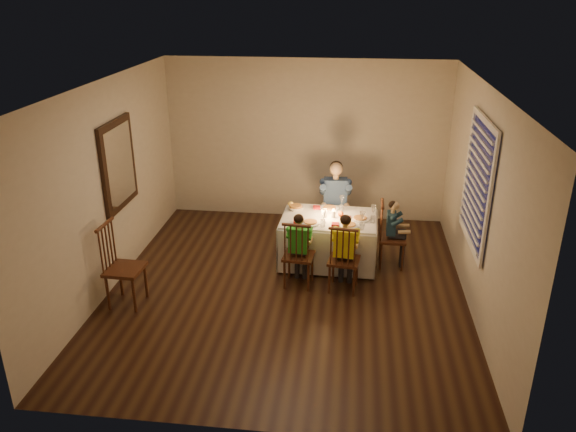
# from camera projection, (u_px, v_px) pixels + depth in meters

# --- Properties ---
(ground) EXTENTS (5.00, 5.00, 0.00)m
(ground) POSITION_uv_depth(u_px,v_px,m) (287.00, 289.00, 7.24)
(ground) COLOR black
(ground) RESTS_ON ground
(wall_left) EXTENTS (0.02, 5.00, 2.60)m
(wall_left) POSITION_uv_depth(u_px,v_px,m) (108.00, 187.00, 6.99)
(wall_left) COLOR beige
(wall_left) RESTS_ON ground
(wall_right) EXTENTS (0.02, 5.00, 2.60)m
(wall_right) POSITION_uv_depth(u_px,v_px,m) (480.00, 203.00, 6.49)
(wall_right) COLOR beige
(wall_right) RESTS_ON ground
(wall_back) EXTENTS (4.50, 0.02, 2.60)m
(wall_back) POSITION_uv_depth(u_px,v_px,m) (306.00, 141.00, 9.03)
(wall_back) COLOR beige
(wall_back) RESTS_ON ground
(ceiling) EXTENTS (5.00, 5.00, 0.00)m
(ceiling) POSITION_uv_depth(u_px,v_px,m) (287.00, 85.00, 6.24)
(ceiling) COLOR white
(ceiling) RESTS_ON wall_back
(dining_table) EXTENTS (1.34, 0.99, 0.65)m
(dining_table) POSITION_uv_depth(u_px,v_px,m) (329.00, 230.00, 7.76)
(dining_table) COLOR silver
(dining_table) RESTS_ON ground
(chair_adult) EXTENTS (0.40, 0.39, 0.93)m
(chair_adult) POSITION_uv_depth(u_px,v_px,m) (334.00, 240.00, 8.61)
(chair_adult) COLOR #371A0F
(chair_adult) RESTS_ON ground
(chair_near_left) EXTENTS (0.41, 0.40, 0.93)m
(chair_near_left) POSITION_uv_depth(u_px,v_px,m) (298.00, 284.00, 7.35)
(chair_near_left) COLOR #371A0F
(chair_near_left) RESTS_ON ground
(chair_near_right) EXTENTS (0.42, 0.41, 0.93)m
(chair_near_right) POSITION_uv_depth(u_px,v_px,m) (343.00, 289.00, 7.24)
(chair_near_right) COLOR #371A0F
(chair_near_right) RESTS_ON ground
(chair_end) EXTENTS (0.37, 0.39, 0.93)m
(chair_end) POSITION_uv_depth(u_px,v_px,m) (390.00, 265.00, 7.85)
(chair_end) COLOR #371A0F
(chair_end) RESTS_ON ground
(chair_extra) EXTENTS (0.43, 0.45, 1.06)m
(chair_extra) POSITION_uv_depth(u_px,v_px,m) (129.00, 303.00, 6.92)
(chair_extra) COLOR #371A0F
(chair_extra) RESTS_ON ground
(adult) EXTENTS (0.48, 0.45, 1.25)m
(adult) POSITION_uv_depth(u_px,v_px,m) (334.00, 240.00, 8.61)
(adult) COLOR navy
(adult) RESTS_ON ground
(child_green) EXTENTS (0.34, 0.32, 1.00)m
(child_green) POSITION_uv_depth(u_px,v_px,m) (298.00, 284.00, 7.35)
(child_green) COLOR green
(child_green) RESTS_ON ground
(child_yellow) EXTENTS (0.38, 0.35, 1.05)m
(child_yellow) POSITION_uv_depth(u_px,v_px,m) (343.00, 289.00, 7.24)
(child_yellow) COLOR yellow
(child_yellow) RESTS_ON ground
(child_teal) EXTENTS (0.27, 0.29, 0.96)m
(child_teal) POSITION_uv_depth(u_px,v_px,m) (390.00, 265.00, 7.85)
(child_teal) COLOR #1B3645
(child_teal) RESTS_ON ground
(setting_adult) EXTENTS (0.27, 0.27, 0.02)m
(setting_adult) POSITION_uv_depth(u_px,v_px,m) (329.00, 208.00, 7.95)
(setting_adult) COLOR white
(setting_adult) RESTS_ON dining_table
(setting_green) EXTENTS (0.27, 0.27, 0.02)m
(setting_green) POSITION_uv_depth(u_px,v_px,m) (311.00, 223.00, 7.48)
(setting_green) COLOR white
(setting_green) RESTS_ON dining_table
(setting_yellow) EXTENTS (0.27, 0.27, 0.02)m
(setting_yellow) POSITION_uv_depth(u_px,v_px,m) (349.00, 225.00, 7.40)
(setting_yellow) COLOR white
(setting_yellow) RESTS_ON dining_table
(setting_teal) EXTENTS (0.27, 0.27, 0.02)m
(setting_teal) POSITION_uv_depth(u_px,v_px,m) (360.00, 219.00, 7.60)
(setting_teal) COLOR white
(setting_teal) RESTS_ON dining_table
(candle_left) EXTENTS (0.06, 0.06, 0.10)m
(candle_left) POSITION_uv_depth(u_px,v_px,m) (325.00, 214.00, 7.67)
(candle_left) COLOR white
(candle_left) RESTS_ON dining_table
(candle_right) EXTENTS (0.06, 0.06, 0.10)m
(candle_right) POSITION_uv_depth(u_px,v_px,m) (334.00, 214.00, 7.65)
(candle_right) COLOR white
(candle_right) RESTS_ON dining_table
(squash) EXTENTS (0.09, 0.09, 0.09)m
(squash) POSITION_uv_depth(u_px,v_px,m) (291.00, 205.00, 7.99)
(squash) COLOR yellow
(squash) RESTS_ON dining_table
(orange_fruit) EXTENTS (0.08, 0.08, 0.08)m
(orange_fruit) POSITION_uv_depth(u_px,v_px,m) (341.00, 214.00, 7.68)
(orange_fruit) COLOR orange
(orange_fruit) RESTS_ON dining_table
(serving_bowl) EXTENTS (0.29, 0.29, 0.06)m
(serving_bowl) POSITION_uv_depth(u_px,v_px,m) (296.00, 208.00, 7.92)
(serving_bowl) COLOR white
(serving_bowl) RESTS_ON dining_table
(wall_mirror) EXTENTS (0.06, 0.95, 1.15)m
(wall_mirror) POSITION_uv_depth(u_px,v_px,m) (118.00, 165.00, 7.18)
(wall_mirror) COLOR black
(wall_mirror) RESTS_ON wall_left
(window_blinds) EXTENTS (0.07, 1.34, 1.54)m
(window_blinds) POSITION_uv_depth(u_px,v_px,m) (477.00, 183.00, 6.51)
(window_blinds) COLOR #0D0F37
(window_blinds) RESTS_ON wall_right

